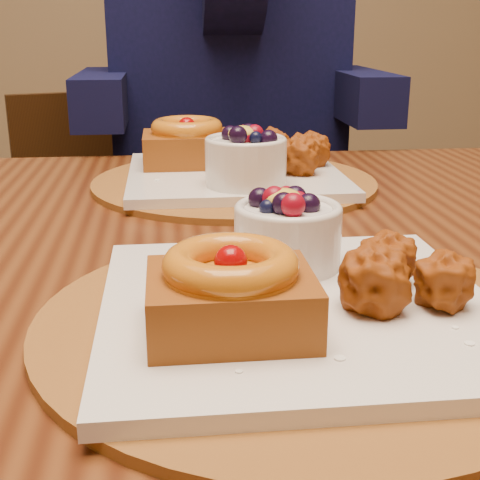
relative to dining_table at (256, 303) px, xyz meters
name	(u,v)px	position (x,y,z in m)	size (l,w,h in m)	color
dining_table	(256,303)	(0.00, 0.00, 0.00)	(1.60, 0.90, 0.76)	#3C190A
place_setting_near	(294,293)	(0.00, -0.22, 0.10)	(0.38, 0.38, 0.08)	#5F3312
place_setting_far	(232,165)	(0.00, 0.21, 0.11)	(0.38, 0.38, 0.09)	#5F3312
chair_far	(111,247)	(-0.23, 0.90, -0.23)	(0.49, 0.49, 0.81)	black
diner	(227,18)	(0.04, 0.71, 0.29)	(0.56, 0.53, 0.91)	black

